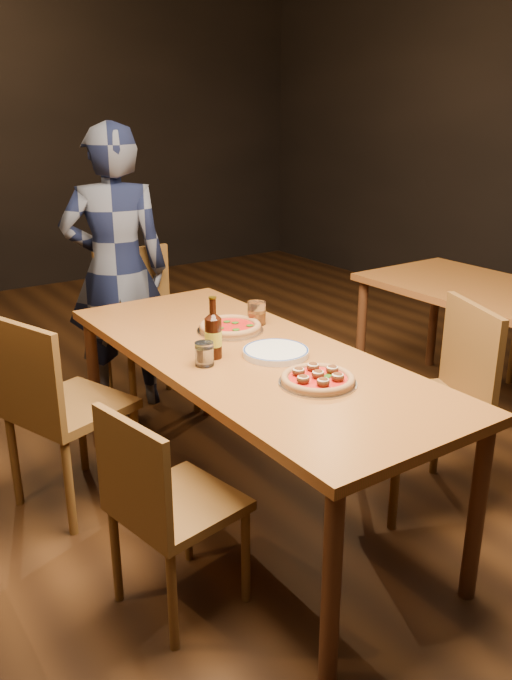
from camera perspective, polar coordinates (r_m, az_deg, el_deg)
ground at (r=3.11m, az=-0.54°, el=-14.12°), size 9.00×9.00×0.00m
room_shell at (r=2.60m, az=-0.68°, el=22.41°), size 9.00×9.00×9.00m
table_main at (r=2.80m, az=-0.58°, el=-2.46°), size 0.80×2.00×0.75m
chair_main_nw at (r=2.40m, az=-6.69°, el=-13.72°), size 0.45×0.45×0.83m
chair_main_sw at (r=3.05m, az=-15.65°, el=-5.44°), size 0.56×0.56×0.95m
chair_main_e at (r=3.03m, az=14.10°, el=-5.31°), size 0.59×0.59×0.97m
chair_end at (r=3.91m, az=-9.18°, el=0.84°), size 0.48×0.48×0.98m
pizza_meatball at (r=2.47m, az=5.34°, el=-3.32°), size 0.29×0.29×0.05m
pizza_margherita at (r=3.03m, az=-2.23°, el=1.13°), size 0.30×0.30×0.04m
plate_stack at (r=2.74m, az=1.72°, el=-1.07°), size 0.27×0.27×0.03m
beer_bottle at (r=2.69m, az=-3.69°, el=0.29°), size 0.07×0.07×0.25m
water_glass at (r=2.63m, az=-4.46°, el=-1.20°), size 0.08×0.08×0.10m
amber_glass at (r=3.12m, az=0.05°, el=2.34°), size 0.09×0.09×0.11m
diner at (r=3.93m, az=-11.93°, el=5.86°), size 0.71×0.59×1.65m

